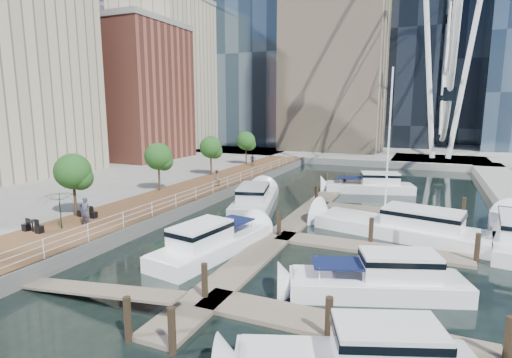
% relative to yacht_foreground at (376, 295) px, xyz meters
% --- Properties ---
extents(ground, '(520.00, 520.00, 0.00)m').
position_rel_yacht_foreground_xyz_m(ground, '(-10.23, -1.70, 0.00)').
color(ground, black).
rests_on(ground, ground).
extents(boardwalk, '(6.00, 60.00, 1.00)m').
position_rel_yacht_foreground_xyz_m(boardwalk, '(-19.23, 13.30, 0.50)').
color(boardwalk, brown).
rests_on(boardwalk, ground).
extents(seawall, '(0.25, 60.00, 1.00)m').
position_rel_yacht_foreground_xyz_m(seawall, '(-16.23, 13.30, 0.50)').
color(seawall, '#595954').
rests_on(seawall, ground).
extents(land_inland, '(48.00, 90.00, 1.00)m').
position_rel_yacht_foreground_xyz_m(land_inland, '(-46.23, 13.30, 0.50)').
color(land_inland, gray).
rests_on(land_inland, ground).
extents(land_far, '(200.00, 114.00, 1.00)m').
position_rel_yacht_foreground_xyz_m(land_far, '(-10.23, 100.30, 0.50)').
color(land_far, gray).
rests_on(land_far, ground).
extents(pier, '(14.00, 12.00, 1.00)m').
position_rel_yacht_foreground_xyz_m(pier, '(3.77, 50.30, 0.50)').
color(pier, gray).
rests_on(pier, ground).
extents(railing, '(0.10, 60.00, 1.05)m').
position_rel_yacht_foreground_xyz_m(railing, '(-16.33, 13.30, 1.52)').
color(railing, white).
rests_on(railing, boardwalk).
extents(floating_docks, '(16.00, 34.00, 2.60)m').
position_rel_yacht_foreground_xyz_m(floating_docks, '(-2.26, 8.28, 0.49)').
color(floating_docks, '#6D6051').
rests_on(floating_docks, ground).
extents(midrise_condos, '(19.00, 67.00, 28.00)m').
position_rel_yacht_foreground_xyz_m(midrise_condos, '(-43.80, 25.12, 13.42)').
color(midrise_condos, '#BCAD8E').
rests_on(midrise_condos, ground).
extents(street_trees, '(2.60, 42.60, 4.60)m').
position_rel_yacht_foreground_xyz_m(street_trees, '(-21.63, 12.30, 4.29)').
color(street_trees, '#3F2B1C').
rests_on(street_trees, ground).
extents(cafe_tables, '(2.50, 13.70, 0.74)m').
position_rel_yacht_foreground_xyz_m(cafe_tables, '(-20.63, -3.70, 1.37)').
color(cafe_tables, black).
rests_on(cafe_tables, ground).
extents(yacht_foreground, '(9.34, 5.34, 2.15)m').
position_rel_yacht_foreground_xyz_m(yacht_foreground, '(0.00, 0.00, 0.00)').
color(yacht_foreground, white).
rests_on(yacht_foreground, ground).
extents(pedestrian_near, '(0.76, 0.55, 1.93)m').
position_rel_yacht_foreground_xyz_m(pedestrian_near, '(-19.02, 0.73, 1.96)').
color(pedestrian_near, '#45455C').
rests_on(pedestrian_near, boardwalk).
extents(pedestrian_mid, '(0.69, 0.85, 1.67)m').
position_rel_yacht_foreground_xyz_m(pedestrian_mid, '(-17.69, 16.44, 1.83)').
color(pedestrian_mid, '#7D6857').
rests_on(pedestrian_mid, boardwalk).
extents(pedestrian_far, '(1.00, 0.54, 1.63)m').
position_rel_yacht_foreground_xyz_m(pedestrian_far, '(-20.23, 31.40, 1.81)').
color(pedestrian_far, '#2D3239').
rests_on(pedestrian_far, boardwalk).
extents(moored_yachts, '(25.08, 36.49, 11.50)m').
position_rel_yacht_foreground_xyz_m(moored_yachts, '(-1.09, 9.94, 0.00)').
color(moored_yachts, white).
rests_on(moored_yachts, ground).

